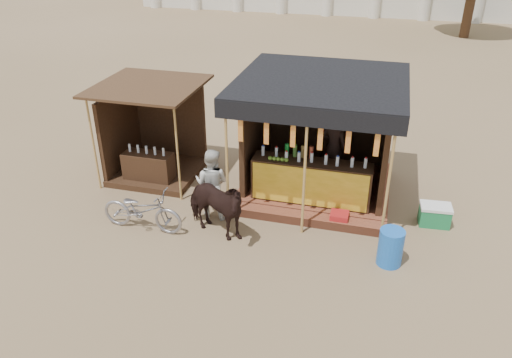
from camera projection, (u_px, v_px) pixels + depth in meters
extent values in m
plane|color=#846B4C|center=(234.00, 270.00, 9.32)|extent=(120.00, 120.00, 0.00)
cube|color=brown|center=(317.00, 184.00, 12.02)|extent=(3.40, 2.80, 0.22)
cube|color=brown|center=(305.00, 218.00, 10.71)|extent=(3.40, 0.35, 0.20)
cube|color=#382114|center=(311.00, 181.00, 10.94)|extent=(2.60, 0.55, 0.95)
cube|color=#BF9316|center=(309.00, 187.00, 10.69)|extent=(2.50, 0.02, 0.88)
cube|color=#382114|center=(327.00, 113.00, 12.44)|extent=(3.00, 0.12, 2.50)
cube|color=#382114|center=(257.00, 126.00, 11.72)|extent=(0.12, 2.50, 2.50)
cube|color=#382114|center=(387.00, 139.00, 11.03)|extent=(0.12, 2.50, 2.50)
cube|color=black|center=(322.00, 80.00, 10.60)|extent=(3.60, 3.60, 0.06)
cube|color=black|center=(307.00, 117.00, 9.17)|extent=(3.60, 0.06, 0.36)
cylinder|color=tan|center=(227.00, 165.00, 10.13)|extent=(0.06, 0.06, 2.75)
cylinder|color=tan|center=(305.00, 174.00, 9.76)|extent=(0.06, 0.06, 2.75)
cylinder|color=tan|center=(388.00, 184.00, 9.40)|extent=(0.06, 0.06, 2.75)
cube|color=red|center=(240.00, 128.00, 9.67)|extent=(0.10, 0.02, 0.55)
cube|color=red|center=(266.00, 131.00, 9.55)|extent=(0.10, 0.02, 0.55)
cube|color=red|center=(293.00, 134.00, 9.43)|extent=(0.10, 0.02, 0.55)
cube|color=red|center=(320.00, 137.00, 9.31)|extent=(0.10, 0.02, 0.55)
cube|color=red|center=(348.00, 140.00, 9.19)|extent=(0.10, 0.02, 0.55)
cube|color=red|center=(377.00, 143.00, 9.08)|extent=(0.10, 0.02, 0.55)
imported|color=black|center=(334.00, 148.00, 11.58)|extent=(0.71, 0.57, 1.70)
cube|color=#382114|center=(159.00, 171.00, 12.70)|extent=(2.00, 2.00, 0.15)
cube|color=#382114|center=(171.00, 122.00, 13.05)|extent=(1.90, 0.10, 2.10)
cube|color=#382114|center=(120.00, 132.00, 12.46)|extent=(0.10, 1.90, 2.10)
cube|color=#472D19|center=(148.00, 86.00, 11.54)|extent=(2.40, 2.40, 0.06)
cylinder|color=tan|center=(93.00, 144.00, 11.53)|extent=(0.05, 0.05, 2.35)
cylinder|color=tan|center=(178.00, 154.00, 11.05)|extent=(0.05, 0.05, 2.35)
cube|color=#382114|center=(149.00, 169.00, 12.12)|extent=(1.20, 0.50, 0.80)
imported|color=black|center=(214.00, 207.00, 10.02)|extent=(1.73, 1.22, 1.34)
imported|color=gray|center=(142.00, 210.00, 10.31)|extent=(1.77, 0.63, 0.93)
imported|color=beige|center=(212.00, 183.00, 10.65)|extent=(0.80, 0.64, 1.57)
cylinder|color=blue|center=(391.00, 247.00, 9.33)|extent=(0.60, 0.60, 0.74)
cube|color=#A41B1B|center=(339.00, 219.00, 10.56)|extent=(0.38, 0.36, 0.32)
cube|color=#1B7B43|center=(434.00, 216.00, 10.60)|extent=(0.65, 0.47, 0.40)
cube|color=white|center=(436.00, 207.00, 10.49)|extent=(0.67, 0.49, 0.06)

